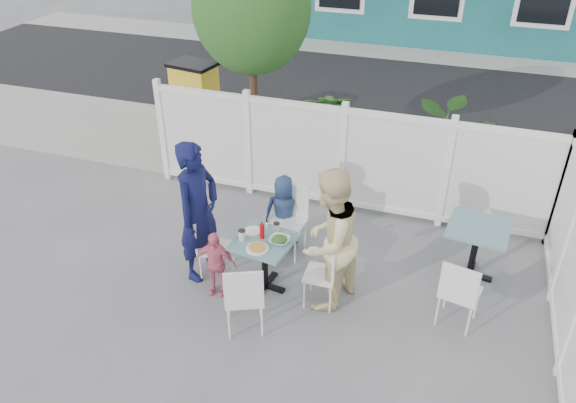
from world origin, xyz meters
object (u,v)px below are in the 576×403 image
(toddler, at_px, (215,263))
(utility_cabinet, at_px, (196,102))
(chair_left, at_px, (210,242))
(chair_right, at_px, (327,270))
(chair_near, at_px, (244,294))
(man, at_px, (198,212))
(spare_table, at_px, (477,238))
(chair_back, at_px, (290,215))
(main_table, at_px, (264,251))
(woman, at_px, (329,241))
(boy, at_px, (284,212))

(toddler, bearing_deg, utility_cabinet, 111.88)
(chair_left, distance_m, chair_right, 1.50)
(utility_cabinet, xyz_separation_m, chair_left, (1.98, -3.65, -0.19))
(chair_near, bearing_deg, chair_right, 21.95)
(chair_near, xyz_separation_m, man, (-0.91, 0.81, 0.37))
(spare_table, height_order, chair_back, chair_back)
(main_table, bearing_deg, spare_table, 23.17)
(woman, relative_size, boy, 1.66)
(utility_cabinet, distance_m, chair_left, 4.15)
(chair_right, relative_size, toddler, 0.97)
(man, bearing_deg, chair_back, -36.49)
(chair_right, relative_size, boy, 0.80)
(chair_back, bearing_deg, toddler, 67.57)
(utility_cabinet, bearing_deg, main_table, -43.64)
(chair_left, relative_size, toddler, 0.98)
(main_table, distance_m, chair_left, 0.72)
(spare_table, bearing_deg, main_table, -156.83)
(spare_table, relative_size, chair_near, 0.85)
(chair_back, bearing_deg, man, 46.77)
(main_table, xyz_separation_m, man, (-0.85, 0.03, 0.37))
(chair_back, height_order, man, man)
(chair_left, height_order, chair_near, chair_near)
(utility_cabinet, bearing_deg, man, -53.00)
(chair_near, bearing_deg, boy, 70.33)
(utility_cabinet, distance_m, spare_table, 5.73)
(chair_back, relative_size, boy, 0.91)
(chair_left, xyz_separation_m, chair_back, (0.76, 0.80, 0.06))
(utility_cabinet, relative_size, chair_back, 1.43)
(chair_near, height_order, boy, boy)
(utility_cabinet, distance_m, main_table, 4.56)
(utility_cabinet, height_order, toddler, utility_cabinet)
(woman, bearing_deg, boy, -118.60)
(utility_cabinet, relative_size, toddler, 1.58)
(main_table, xyz_separation_m, toddler, (-0.52, -0.27, -0.11))
(chair_left, relative_size, chair_right, 1.01)
(main_table, bearing_deg, chair_near, -85.57)
(main_table, relative_size, chair_back, 0.79)
(boy, bearing_deg, utility_cabinet, -59.14)
(toddler, bearing_deg, man, 129.90)
(man, distance_m, toddler, 0.65)
(man, relative_size, woman, 1.04)
(chair_right, xyz_separation_m, chair_near, (-0.72, -0.74, 0.05))
(spare_table, distance_m, man, 3.38)
(main_table, xyz_separation_m, boy, (-0.06, 0.90, -0.02))
(spare_table, xyz_separation_m, chair_back, (-2.33, -0.19, -0.03))
(chair_right, distance_m, boy, 1.27)
(spare_table, relative_size, toddler, 0.91)
(chair_right, distance_m, toddler, 1.33)
(spare_table, bearing_deg, boy, -177.29)
(chair_right, bearing_deg, boy, 39.67)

